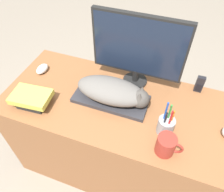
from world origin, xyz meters
TOP-DOWN VIEW (x-y plane):
  - desk at (0.00, 0.31)m, footprint 1.33×0.62m
  - keyboard at (-0.03, 0.31)m, footprint 0.43×0.19m
  - cat at (-0.01, 0.31)m, footprint 0.42×0.19m
  - monitor at (0.06, 0.51)m, footprint 0.53×0.15m
  - computer_mouse at (-0.54, 0.40)m, footprint 0.06×0.10m
  - coffee_mug at (0.33, 0.09)m, footprint 0.13×0.09m
  - pen_cup at (0.31, 0.21)m, footprint 0.08×0.08m
  - phone at (0.44, 0.57)m, footprint 0.05×0.03m
  - book_stack at (-0.44, 0.14)m, footprint 0.23×0.17m

SIDE VIEW (x-z plane):
  - desk at x=0.00m, z-range 0.00..0.74m
  - keyboard at x=-0.03m, z-range 0.74..0.77m
  - computer_mouse at x=-0.54m, z-range 0.74..0.79m
  - book_stack at x=-0.44m, z-range 0.75..0.82m
  - pen_cup at x=0.31m, z-range 0.69..0.90m
  - phone at x=0.44m, z-range 0.74..0.85m
  - coffee_mug at x=0.33m, z-range 0.74..0.85m
  - cat at x=-0.01m, z-range 0.76..0.89m
  - monitor at x=0.06m, z-range 0.77..1.22m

